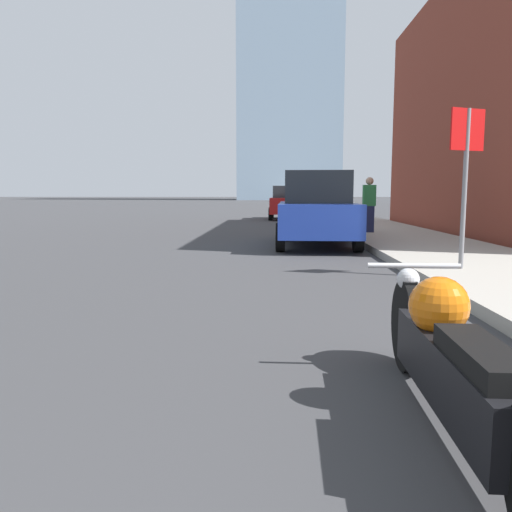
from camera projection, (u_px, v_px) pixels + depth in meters
sidewalk at (320, 209)px, 37.73m from camera, size 2.82×240.00×0.15m
distant_tower at (289, 61)px, 103.28m from camera, size 20.45×20.45×56.97m
motorcycle at (452, 362)px, 2.59m from camera, size 0.62×2.70×0.80m
parked_car_blue at (316, 210)px, 12.07m from camera, size 1.98×4.31×1.78m
parked_car_red at (289, 203)px, 24.67m from camera, size 1.97×3.85×1.64m
stop_sign at (466, 161)px, 7.28m from camera, size 0.57×0.26×2.34m
pedestrian at (369, 204)px, 14.43m from camera, size 0.36×0.22×1.59m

